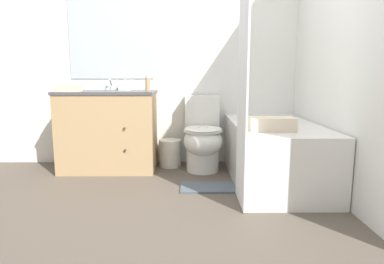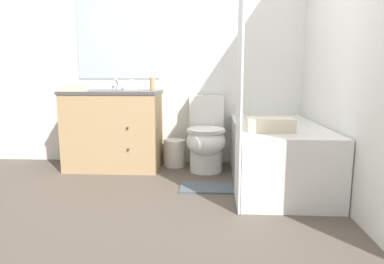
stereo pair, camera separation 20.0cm
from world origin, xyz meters
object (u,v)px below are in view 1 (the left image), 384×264
Objects in this scene: bathtub at (274,153)px; hand_towel_folded at (68,88)px; vanity_cabinet at (109,129)px; soap_dispenser at (148,84)px; sink_faucet at (112,87)px; toilet at (203,138)px; wastebasket at (170,153)px; bath_towel_folded at (272,124)px; bath_mat at (214,187)px; tissue_box at (125,86)px.

bathtub is 6.31× the size of hand_towel_folded.
vanity_cabinet is 0.63m from soap_dispenser.
sink_faucet is 0.18× the size of toilet.
bathtub is at bearing -21.76° from soap_dispenser.
soap_dispenser is 0.70× the size of hand_towel_folded.
wastebasket is 1.37m from bath_towel_folded.
wastebasket is 1.25× the size of hand_towel_folded.
sink_faucet is at bearing 90.00° from vanity_cabinet.
bath_mat is at bearing -60.25° from wastebasket.
bath_mat is at bearing -18.31° from hand_towel_folded.
vanity_cabinet is 0.66× the size of bathtub.
toilet is 0.76m from bathtub.
soap_dispenser is (-0.57, 0.10, 0.56)m from toilet.
hand_towel_folded is (-1.97, 0.27, 0.59)m from bathtub.
tissue_box is at bearing 35.47° from vanity_cabinet.
toilet is at bearing -25.04° from wastebasket.
bath_towel_folded is at bearing -35.95° from tissue_box.
hand_towel_folded is (-1.32, -0.12, 0.53)m from toilet.
sink_faucet reaches higher than toilet.
vanity_cabinet is 7.07× the size of tissue_box.
hand_towel_folded is (-0.97, -0.28, 0.72)m from wastebasket.
wastebasket is at bearing 16.42° from soap_dispenser.
bath_mat is (-0.45, 0.20, -0.60)m from bath_towel_folded.
vanity_cabinet is at bearing 150.39° from bath_towel_folded.
bathtub is (1.64, -0.46, -0.15)m from vanity_cabinet.
bath_mat is (1.06, -0.86, -0.86)m from sink_faucet.
soap_dispenser reaches higher than bath_mat.
vanity_cabinet is 6.96× the size of sink_faucet.
vanity_cabinet is at bearing -171.68° from wastebasket.
bathtub is at bearing 71.49° from bath_towel_folded.
bathtub is 0.53m from bath_towel_folded.
bath_towel_folded is (1.51, -0.86, 0.18)m from vanity_cabinet.
tissue_box is 0.59m from hand_towel_folded.
wastebasket is at bearing 8.32° from vanity_cabinet.
bath_mat is at bearing -46.43° from soap_dispenser.
sink_faucet is at bearing 151.87° from tissue_box.
hand_towel_folded reaches higher than bathtub.
sink_faucet is 0.97m from wastebasket.
bath_mat is (0.07, -0.58, -0.33)m from toilet.
vanity_cabinet is 1.28× the size of toilet.
hand_towel_folded reaches higher than bath_mat.
vanity_cabinet is 3.36× the size of wastebasket.
sink_faucet is 0.10× the size of bathtub.
bathtub is 1.15m from wastebasket.
sink_faucet reaches higher than vanity_cabinet.
bathtub is 10.65× the size of tissue_box.
bathtub is (0.65, -0.39, -0.06)m from toilet.
hand_towel_folded is (-0.34, -0.39, 0.00)m from sink_faucet.
vanity_cabinet reaches higher than bath_towel_folded.
sink_faucet is 0.60× the size of hand_towel_folded.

